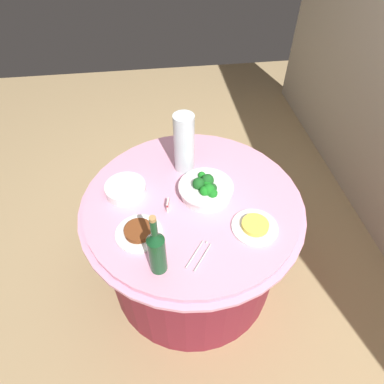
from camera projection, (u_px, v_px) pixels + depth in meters
The scene contains 10 objects.
ground_plane at pixel (192, 273), 2.23m from camera, with size 6.00×6.00×0.00m, color tan.
buffet_table at pixel (192, 240), 1.95m from camera, with size 1.16×1.16×0.74m.
broccoli_bowl at pixel (206, 189), 1.68m from camera, with size 0.28×0.28×0.11m.
plate_stack at pixel (126, 189), 1.70m from camera, with size 0.21×0.21×0.05m.
wine_bottle at pixel (157, 250), 1.32m from camera, with size 0.07×0.07×0.34m.
decorative_fruit_vase at pixel (184, 146), 1.74m from camera, with size 0.11×0.11×0.34m.
serving_tongs at pixel (199, 255), 1.45m from camera, with size 0.15×0.13×0.01m.
food_plate_stir_fry at pixel (139, 232), 1.53m from camera, with size 0.22×0.22×0.04m.
food_plate_fried_egg at pixel (255, 226), 1.55m from camera, with size 0.22×0.22×0.03m.
label_placard_front at pixel (168, 205), 1.62m from camera, with size 0.05×0.02×0.05m.
Camera 1 is at (1.13, -0.15, 1.99)m, focal length 30.94 mm.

